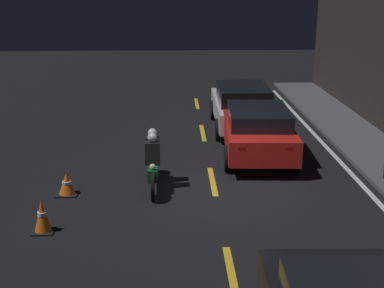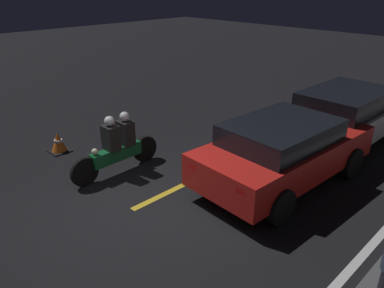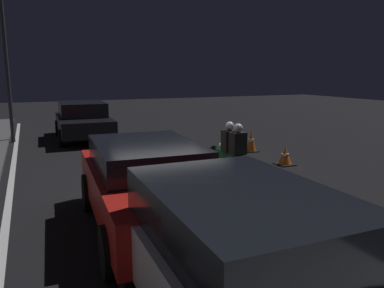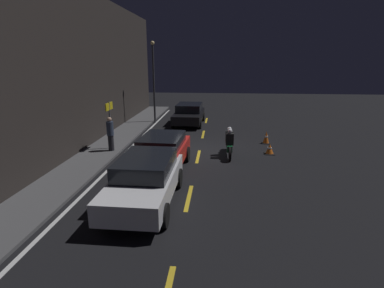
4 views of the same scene
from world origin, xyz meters
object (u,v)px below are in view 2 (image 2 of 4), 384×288
taxi_red (284,149)px  traffic_cone_near (58,142)px  sedan_white (346,115)px  motorcycle (118,146)px

taxi_red → traffic_cone_near: bearing=121.7°
sedan_white → taxi_red: bearing=-178.3°
taxi_red → traffic_cone_near: 5.61m
taxi_red → motorcycle: 3.64m
sedan_white → motorcycle: sedan_white is taller
taxi_red → motorcycle: size_ratio=1.87×
motorcycle → traffic_cone_near: bearing=-77.9°
taxi_red → motorcycle: bearing=130.4°
motorcycle → traffic_cone_near: motorcycle is taller
traffic_cone_near → taxi_red: bearing=118.9°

